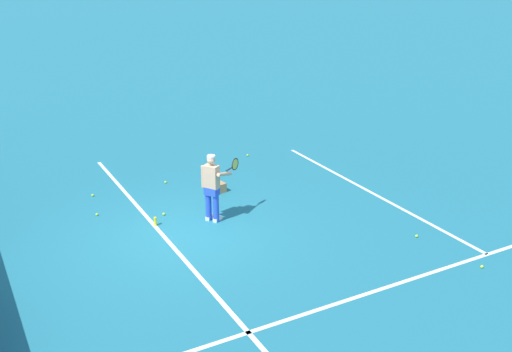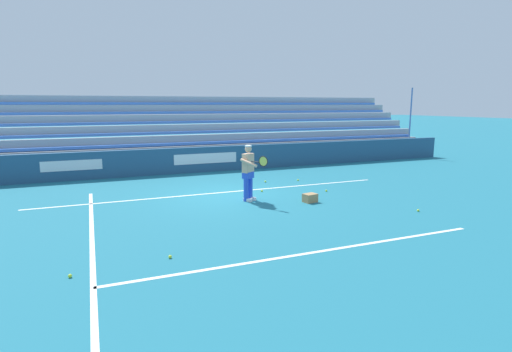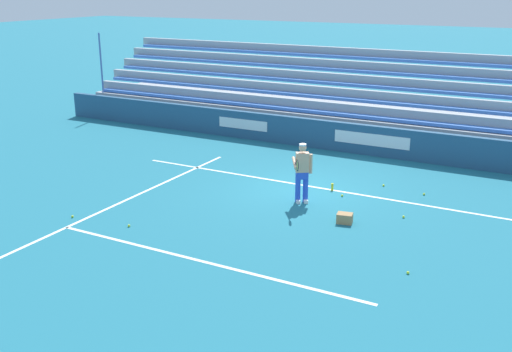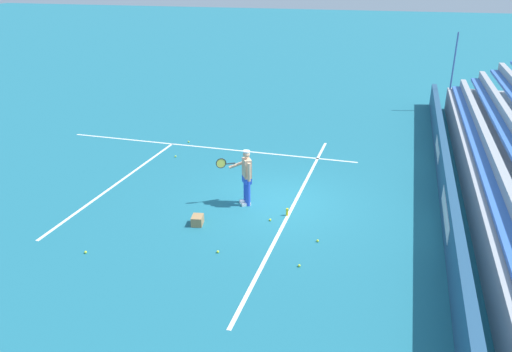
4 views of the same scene
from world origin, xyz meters
The scene contains 16 objects.
ground_plane centered at (0.00, 0.00, 0.00)m, with size 160.00×160.00×0.00m, color #1E6B7F.
court_baseline_white centered at (0.00, -0.50, 0.00)m, with size 12.00×0.10×0.01m, color white.
court_sideline_white centered at (4.11, 4.00, 0.00)m, with size 0.10×12.00×0.01m, color white.
court_service_line_white centered at (0.00, 5.50, 0.00)m, with size 8.22×0.10×0.01m, color white.
back_wall_sponsor_board centered at (0.01, -4.86, 0.55)m, with size 27.72×0.25×1.10m.
bleacher_stand centered at (0.00, -7.49, 0.79)m, with size 26.33×4.00×3.85m.
tennis_player centered at (-0.41, 0.90, 0.89)m, with size 0.57×1.06×1.71m.
ball_box_cardboard centered at (-2.06, 1.81, 0.13)m, with size 0.40×0.30×0.26m, color #A87F51.
tennis_ball_by_box centered at (-3.36, -1.37, 0.03)m, with size 0.07×0.07×0.07m, color #CCE533.
tennis_ball_stray_back centered at (2.72, 4.71, 0.03)m, with size 0.07×0.07×0.07m, color #CCE533.
tennis_ball_on_baseline centered at (-1.28, -0.08, 0.03)m, with size 0.07×0.07×0.07m, color #CCE533.
tennis_ball_midcourt centered at (4.47, 4.93, 0.03)m, with size 0.07×0.07×0.07m, color #CCE533.
tennis_ball_far_left centered at (-4.28, 3.91, 0.03)m, with size 0.07×0.07×0.07m, color #CCE533.
tennis_ball_far_right centered at (-2.07, -1.58, 0.03)m, with size 0.07×0.07×0.07m, color #CCE533.
tennis_ball_toward_net centered at (-3.32, 0.73, 0.03)m, with size 0.07×0.07×0.07m, color #CCE533.
water_bottle centered at (-0.81, -0.47, 0.11)m, with size 0.07×0.07×0.22m, color yellow.
Camera 3 is at (-6.94, 15.68, 5.93)m, focal length 42.00 mm.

